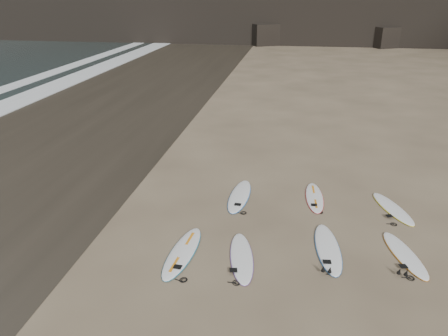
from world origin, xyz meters
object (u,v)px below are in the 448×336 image
object	(u,v)px
surfboard_0	(182,252)
surfboard_6	(314,197)
surfboard_1	(242,257)
surfboard_3	(405,254)
surfboard_7	(393,208)
surfboard_2	(328,248)
surfboard_5	(240,196)

from	to	relation	value
surfboard_0	surfboard_6	distance (m)	5.24
surfboard_0	surfboard_1	size ratio (longest dim) A/B	1.09
surfboard_3	surfboard_7	xyz separation A→B (m)	(0.18, 2.63, 0.00)
surfboard_0	surfboard_3	world-z (taller)	surfboard_0
surfboard_6	surfboard_7	xyz separation A→B (m)	(2.42, -0.40, 0.00)
surfboard_1	surfboard_6	distance (m)	4.32
surfboard_1	surfboard_6	world-z (taller)	surfboard_1
surfboard_6	surfboard_3	bearing A→B (deg)	-56.59
surfboard_7	surfboard_0	bearing A→B (deg)	-169.18
surfboard_1	surfboard_2	bearing A→B (deg)	8.68
surfboard_0	surfboard_2	bearing A→B (deg)	16.82
surfboard_0	surfboard_7	world-z (taller)	surfboard_0
surfboard_0	surfboard_7	distance (m)	6.88
surfboard_7	surfboard_2	bearing A→B (deg)	-148.41
surfboard_0	surfboard_5	size ratio (longest dim) A/B	1.00
surfboard_1	surfboard_3	size ratio (longest dim) A/B	1.04
surfboard_3	surfboard_6	xyz separation A→B (m)	(-2.23, 3.04, 0.00)
surfboard_5	surfboard_6	size ratio (longest dim) A/B	1.13
surfboard_1	surfboard_2	size ratio (longest dim) A/B	0.93
surfboard_0	surfboard_1	xyz separation A→B (m)	(1.56, 0.03, -0.00)
surfboard_7	surfboard_1	bearing A→B (deg)	-161.29
surfboard_3	surfboard_6	distance (m)	3.77
surfboard_0	surfboard_6	xyz separation A→B (m)	(3.52, 3.88, -0.01)
surfboard_1	surfboard_5	distance (m)	3.59
surfboard_1	surfboard_5	bearing A→B (deg)	87.56
surfboard_1	surfboard_6	bearing A→B (deg)	52.34
surfboard_3	surfboard_5	bearing A→B (deg)	134.95
surfboard_0	surfboard_3	distance (m)	5.82
surfboard_1	surfboard_7	size ratio (longest dim) A/B	1.03
surfboard_5	surfboard_0	bearing A→B (deg)	-103.58
surfboard_3	surfboard_6	size ratio (longest dim) A/B	0.99
surfboard_5	surfboard_6	distance (m)	2.49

